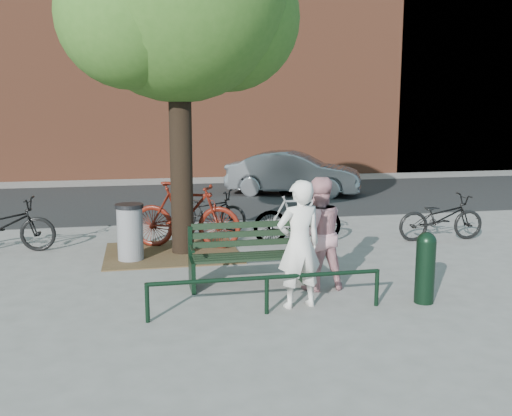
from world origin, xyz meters
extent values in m
plane|color=gray|center=(0.00, 0.00, 0.00)|extent=(90.00, 90.00, 0.00)
cube|color=brown|center=(-1.00, 2.20, 0.01)|extent=(2.40, 2.00, 0.02)
cube|color=black|center=(0.00, 8.50, 0.01)|extent=(40.00, 7.00, 0.01)
cube|color=brown|center=(0.00, 16.00, 6.00)|extent=(45.00, 4.00, 12.00)
cube|color=brown|center=(14.00, 16.00, 7.00)|extent=(10.00, 4.00, 14.00)
cube|color=black|center=(-0.84, 0.00, 0.23)|extent=(0.06, 0.52, 0.45)
cube|color=black|center=(-0.84, 0.23, 0.67)|extent=(0.06, 0.06, 0.44)
cylinder|color=black|center=(-0.84, -0.10, 0.63)|extent=(0.04, 0.36, 0.04)
cube|color=black|center=(0.84, 0.00, 0.23)|extent=(0.06, 0.52, 0.45)
cube|color=black|center=(0.84, 0.23, 0.67)|extent=(0.06, 0.06, 0.44)
cylinder|color=black|center=(0.84, -0.10, 0.63)|extent=(0.04, 0.36, 0.04)
cube|color=black|center=(0.00, 0.00, 0.45)|extent=(1.64, 0.46, 0.04)
cube|color=black|center=(0.00, 0.23, 0.74)|extent=(1.64, 0.03, 0.47)
cylinder|color=black|center=(-1.50, -1.20, 0.25)|extent=(0.06, 0.06, 0.50)
cylinder|color=black|center=(0.00, -1.20, 0.25)|extent=(0.06, 0.06, 0.50)
cylinder|color=black|center=(1.50, -1.20, 0.25)|extent=(0.06, 0.06, 0.50)
cylinder|color=black|center=(0.00, -1.20, 0.48)|extent=(3.00, 0.06, 0.06)
cylinder|color=black|center=(-0.80, 2.20, 1.90)|extent=(0.40, 0.40, 3.80)
sphere|color=#325B1C|center=(0.10, 2.50, 4.20)|extent=(2.60, 2.60, 2.60)
sphere|color=#325B1C|center=(-1.60, 1.80, 4.10)|extent=(2.40, 2.40, 2.40)
imported|color=silver|center=(0.47, -1.02, 0.85)|extent=(0.68, 0.50, 1.70)
imported|color=#CC8C92|center=(0.95, -0.32, 0.82)|extent=(0.84, 0.68, 1.64)
cylinder|color=black|center=(2.18, -1.21, 0.42)|extent=(0.26, 0.26, 0.85)
sphere|color=black|center=(2.18, -1.21, 0.85)|extent=(0.26, 0.26, 0.26)
cylinder|color=gray|center=(-1.73, 1.85, 0.46)|extent=(0.44, 0.44, 0.92)
cylinder|color=black|center=(-1.73, 1.85, 0.96)|extent=(0.48, 0.48, 0.07)
imported|color=black|center=(-4.03, 2.93, 0.50)|extent=(1.94, 0.79, 1.00)
imported|color=#54150C|center=(-0.72, 2.56, 0.63)|extent=(2.18, 1.26, 1.26)
imported|color=black|center=(-0.11, 4.07, 0.45)|extent=(1.79, 1.27, 0.89)
imported|color=gray|center=(1.45, 2.48, 0.52)|extent=(1.77, 0.57, 1.05)
imported|color=black|center=(4.34, 2.20, 0.46)|extent=(1.78, 0.69, 0.92)
imported|color=slate|center=(3.09, 8.77, 0.67)|extent=(4.28, 2.90, 1.34)
camera|label=1|loc=(-1.54, -8.00, 2.57)|focal=40.00mm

